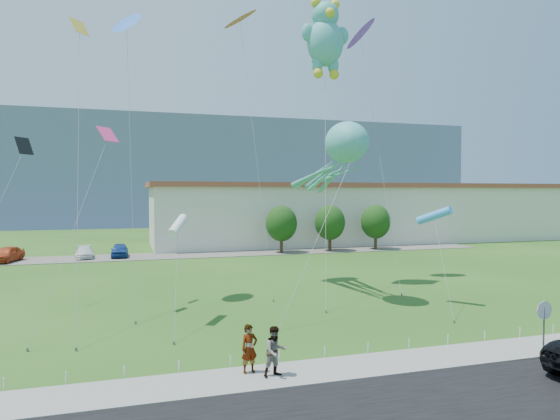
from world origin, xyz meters
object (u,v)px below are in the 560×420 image
at_px(octopus_kite, 338,157).
at_px(teddy_bear_kite, 325,37).
at_px(pedestrian_left, 249,349).
at_px(pedestrian_right, 275,351).
at_px(parked_car_blue, 120,250).
at_px(stop_sign, 544,316).
at_px(parked_car_red, 7,254).
at_px(parked_car_white, 84,252).
at_px(warehouse, 368,212).

distance_m(octopus_kite, teddy_bear_kite, 10.39).
bearing_deg(pedestrian_left, pedestrian_right, -50.51).
bearing_deg(parked_car_blue, stop_sign, -65.43).
bearing_deg(teddy_bear_kite, parked_car_red, 141.54).
distance_m(pedestrian_left, teddy_bear_kite, 25.84).
xyz_separation_m(pedestrian_right, octopus_kite, (7.86, 12.30, 8.22)).
xyz_separation_m(parked_car_white, octopus_kite, (17.48, -26.05, 8.59)).
xyz_separation_m(octopus_kite, teddy_bear_kite, (1.04, 4.76, 9.18)).
relative_size(stop_sign, pedestrian_right, 1.34).
relative_size(pedestrian_left, pedestrian_right, 0.98).
relative_size(parked_car_red, octopus_kite, 0.39).
distance_m(parked_car_red, parked_car_blue, 10.66).
relative_size(parked_car_red, teddy_bear_kite, 0.21).
relative_size(stop_sign, parked_car_blue, 0.59).
bearing_deg(parked_car_red, pedestrian_left, -51.51).
relative_size(stop_sign, parked_car_white, 0.59).
height_order(parked_car_blue, teddy_bear_kite, teddy_bear_kite).
xyz_separation_m(pedestrian_right, teddy_bear_kite, (8.90, 17.06, 17.40)).
distance_m(pedestrian_left, octopus_kite, 16.72).
bearing_deg(octopus_kite, warehouse, 60.25).
bearing_deg(parked_car_blue, parked_car_red, -174.40).
height_order(pedestrian_right, parked_car_white, pedestrian_right).
height_order(pedestrian_left, pedestrian_right, pedestrian_right).
distance_m(stop_sign, pedestrian_left, 12.15).
bearing_deg(pedestrian_left, stop_sign, -22.24).
bearing_deg(octopus_kite, teddy_bear_kite, 77.70).
relative_size(warehouse, octopus_kite, 5.19).
bearing_deg(parked_car_white, parked_car_blue, -5.90).
relative_size(pedestrian_left, parked_car_blue, 0.44).
bearing_deg(octopus_kite, parked_car_red, 134.39).
xyz_separation_m(pedestrian_right, parked_car_red, (-16.71, 37.41, -0.20)).
xyz_separation_m(warehouse, teddy_bear_kite, (-18.73, -29.83, 14.31)).
distance_m(parked_car_white, teddy_bear_kite, 33.34).
bearing_deg(parked_car_white, octopus_kite, -60.44).
xyz_separation_m(parked_car_red, teddy_bear_kite, (25.61, -20.35, 17.60)).
xyz_separation_m(pedestrian_left, octopus_kite, (8.70, 11.66, 8.24)).
relative_size(pedestrian_right, octopus_kite, 0.16).
xyz_separation_m(pedestrian_left, parked_car_red, (-15.87, 36.77, -0.19)).
distance_m(stop_sign, teddy_bear_kite, 24.84).
height_order(parked_car_red, parked_car_blue, parked_car_red).
xyz_separation_m(warehouse, parked_car_blue, (-33.71, -8.64, -3.35)).
bearing_deg(parked_car_red, teddy_bear_kite, -23.32).
height_order(pedestrian_left, teddy_bear_kite, teddy_bear_kite).
distance_m(pedestrian_left, parked_car_blue, 37.98).
bearing_deg(parked_car_blue, teddy_bear_kite, -53.67).
distance_m(warehouse, teddy_bear_kite, 38.01).
bearing_deg(pedestrian_left, parked_car_red, 100.41).
xyz_separation_m(warehouse, pedestrian_right, (-27.63, -46.89, -3.09)).
bearing_deg(octopus_kite, parked_car_white, 123.87).
xyz_separation_m(stop_sign, octopus_kite, (-3.26, 13.62, 7.39)).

